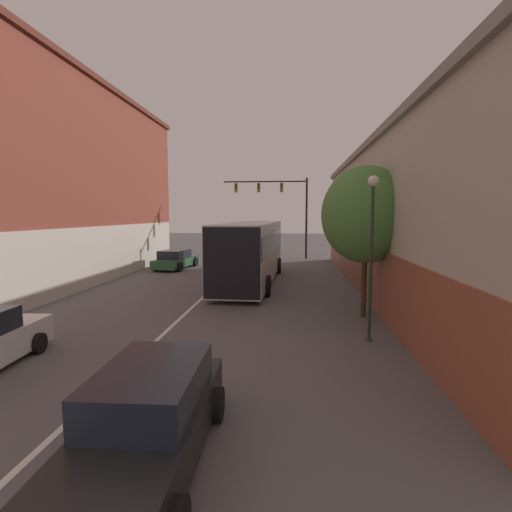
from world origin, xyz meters
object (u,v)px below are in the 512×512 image
at_px(bus, 251,249).
at_px(traffic_signal_gantry, 280,199).
at_px(street_tree_near, 366,215).
at_px(parked_car_left_near, 176,260).
at_px(street_lamp, 372,245).
at_px(hatchback_foreground, 148,421).

relative_size(bus, traffic_signal_gantry, 1.66).
xyz_separation_m(bus, street_tree_near, (4.98, -7.23, 1.92)).
relative_size(parked_car_left_near, street_lamp, 0.98).
distance_m(parked_car_left_near, street_tree_near, 17.01).
relative_size(traffic_signal_gantry, street_tree_near, 1.30).
relative_size(parked_car_left_near, street_tree_near, 0.86).
bearing_deg(street_tree_near, hatchback_foreground, -117.25).
distance_m(bus, traffic_signal_gantry, 13.20).
bearing_deg(traffic_signal_gantry, street_tree_near, -79.25).
height_order(bus, street_tree_near, street_tree_near).
bearing_deg(street_lamp, parked_car_left_near, 124.39).
xyz_separation_m(bus, hatchback_foreground, (0.11, -16.68, -1.20)).
xyz_separation_m(bus, traffic_signal_gantry, (1.19, 12.73, 3.26)).
bearing_deg(hatchback_foreground, bus, -1.18).
relative_size(bus, hatchback_foreground, 2.56).
xyz_separation_m(parked_car_left_near, street_lamp, (10.64, -15.54, 2.30)).
height_order(bus, hatchback_foreground, bus).
distance_m(hatchback_foreground, street_lamp, 8.25).
bearing_deg(parked_car_left_near, bus, -124.77).
bearing_deg(hatchback_foreground, parked_car_left_near, 13.91).
xyz_separation_m(traffic_signal_gantry, street_lamp, (3.46, -22.90, -2.22)).
bearing_deg(parked_car_left_near, hatchback_foreground, -157.45).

